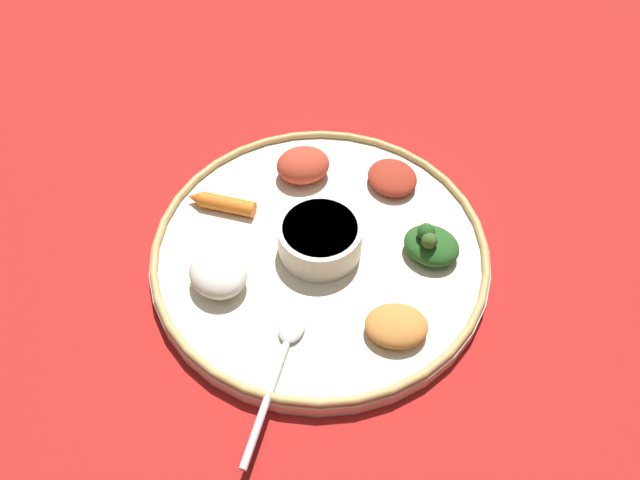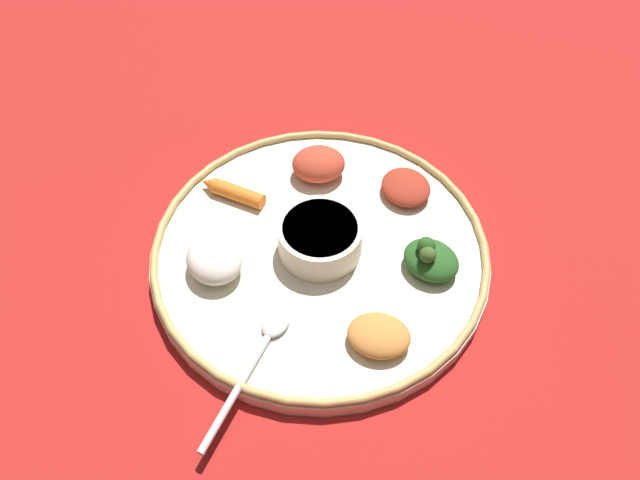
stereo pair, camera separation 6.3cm
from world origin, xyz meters
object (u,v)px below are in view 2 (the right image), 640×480
center_bowl (320,237)px  carrot_near_spoon (233,192)px  greens_pile (431,259)px  spoon (259,352)px

center_bowl → carrot_near_spoon: center_bowl is taller
center_bowl → carrot_near_spoon: size_ratio=1.11×
carrot_near_spoon → greens_pile: bearing=-161.3°
spoon → carrot_near_spoon: carrot_near_spoon is taller
center_bowl → carrot_near_spoon: (0.12, 0.01, -0.01)m
spoon → carrot_near_spoon: size_ratio=1.95×
center_bowl → spoon: (-0.04, 0.12, -0.02)m
center_bowl → carrot_near_spoon: bearing=6.6°
spoon → carrot_near_spoon: bearing=-34.7°
center_bowl → spoon: bearing=108.8°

